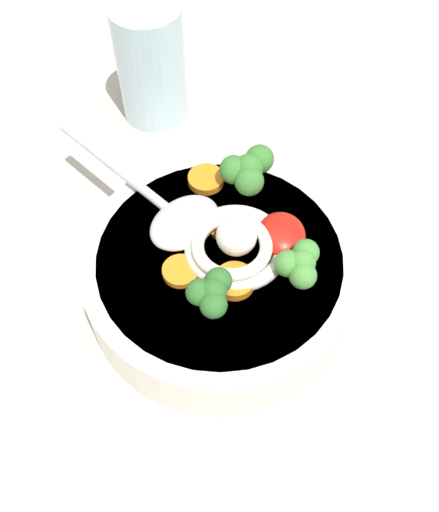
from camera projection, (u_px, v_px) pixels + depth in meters
The scene contains 13 objects.
table_slab at pixel (257, 290), 50.19cm from camera, with size 134.98×134.98×3.69cm, color #BCB29E.
soup_bowl at pixel (220, 275), 45.57cm from camera, with size 21.10×21.10×5.48cm.
noodle_pile at pixel (235, 244), 42.66cm from camera, with size 8.56×8.39×3.44cm.
soup_spoon at pixel (172, 212), 44.67cm from camera, with size 14.44×14.69×1.60cm.
chili_sauce_dollop at pixel (281, 234), 43.36cm from camera, with size 4.05×3.65×1.82cm, color #B2190F.
broccoli_floret_left at pixel (246, 170), 45.19cm from camera, with size 4.52×3.89×3.57cm.
broccoli_floret_right at pixel (300, 264), 40.71cm from camera, with size 3.84×3.30×3.04cm.
broccoli_floret_rear at pixel (211, 292), 39.44cm from camera, with size 3.77×3.25×2.98cm.
carrot_slice_front at pixel (226, 227), 44.62cm from camera, with size 2.62×2.62×0.40cm, color orange.
carrot_slice_beside_chili at pixel (235, 281), 41.70cm from camera, with size 2.97×2.97×0.76cm, color orange.
carrot_slice_extra_b at pixel (206, 179), 47.19cm from camera, with size 2.96×2.96×0.65cm, color orange.
carrot_slice_center at pixel (181, 271), 42.30cm from camera, with size 2.72×2.72×0.54cm, color orange.
drinking_glass at pixel (151, 64), 55.17cm from camera, with size 6.59×6.59×11.84cm, color silver.
Camera 1 is at (25.48, -3.39, 45.18)cm, focal length 40.61 mm.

